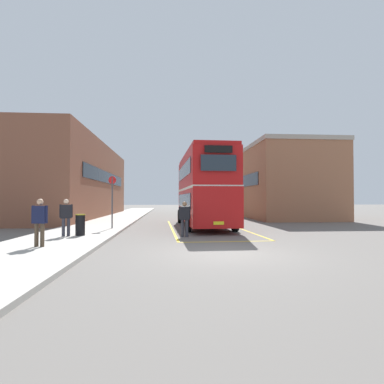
{
  "coord_description": "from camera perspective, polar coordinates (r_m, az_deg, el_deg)",
  "views": [
    {
      "loc": [
        -1.94,
        -10.22,
        1.83
      ],
      "look_at": [
        -0.13,
        13.7,
        2.35
      ],
      "focal_mm": 28.79,
      "sensor_mm": 36.0,
      "label": 1
    }
  ],
  "objects": [
    {
      "name": "depot_building_right",
      "position": [
        33.21,
        14.93,
        1.52
      ],
      "size": [
        7.14,
        16.69,
        6.82
      ],
      "color": "#9E6647",
      "rests_on": "ground"
    },
    {
      "name": "single_deck_bus",
      "position": [
        39.91,
        4.17,
        -1.52
      ],
      "size": [
        2.8,
        9.36,
        3.02
      ],
      "color": "black",
      "rests_on": "ground"
    },
    {
      "name": "double_decker_bus",
      "position": [
        20.25,
        2.1,
        0.69
      ],
      "size": [
        3.17,
        10.38,
        4.75
      ],
      "color": "black",
      "rests_on": "ground"
    },
    {
      "name": "litter_bin",
      "position": [
        15.11,
        -20.0,
        -5.72
      ],
      "size": [
        0.45,
        0.45,
        0.98
      ],
      "color": "black",
      "rests_on": "sidewalk_left"
    },
    {
      "name": "pedestrian_waiting_far",
      "position": [
        12.13,
        -26.39,
        -4.49
      ],
      "size": [
        0.56,
        0.3,
        1.69
      ],
      "color": "#473828",
      "rests_on": "sidewalk_left"
    },
    {
      "name": "ground_plane",
      "position": [
        24.76,
        0.18,
        -5.49
      ],
      "size": [
        135.6,
        135.6,
        0.0
      ],
      "primitive_type": "plane",
      "color": "#66605B"
    },
    {
      "name": "brick_building_left",
      "position": [
        32.67,
        -20.9,
        1.9
      ],
      "size": [
        6.38,
        23.26,
        7.16
      ],
      "color": "brown",
      "rests_on": "ground"
    },
    {
      "name": "bay_marking_yellow",
      "position": [
        18.41,
        2.88,
        -6.94
      ],
      "size": [
        4.71,
        12.44,
        0.01
      ],
      "color": "gold",
      "rests_on": "ground"
    },
    {
      "name": "pedestrian_waiting_near",
      "position": [
        14.95,
        -22.3,
        -3.94
      ],
      "size": [
        0.52,
        0.4,
        1.67
      ],
      "color": "#2D2D38",
      "rests_on": "sidewalk_left"
    },
    {
      "name": "sidewalk_left",
      "position": [
        27.45,
        -13.93,
        -4.89
      ],
      "size": [
        4.0,
        57.6,
        0.14
      ],
      "primitive_type": "cube",
      "color": "#B2ADA3",
      "rests_on": "ground"
    },
    {
      "name": "pedestrian_boarding",
      "position": [
        14.78,
        -1.38,
        -4.55
      ],
      "size": [
        0.56,
        0.29,
        1.69
      ],
      "color": "#2D2D38",
      "rests_on": "ground"
    },
    {
      "name": "bus_stop_sign",
      "position": [
        18.19,
        -14.56,
        -0.95
      ],
      "size": [
        0.44,
        0.09,
        2.98
      ],
      "color": "#4C4C51",
      "rests_on": "sidewalk_left"
    }
  ]
}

